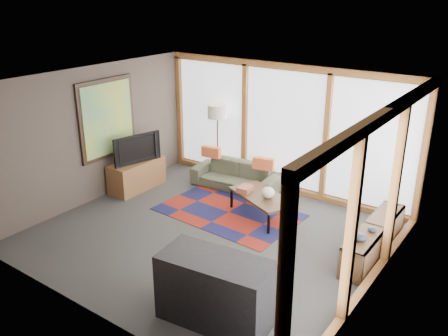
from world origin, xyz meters
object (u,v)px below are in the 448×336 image
Objects in this scene: tv_console at (137,175)px; television at (135,148)px; coffee_table at (262,206)px; bar_counter at (216,290)px; bookshelf at (374,239)px; floor_lamp at (217,142)px; sofa at (236,175)px.

television is at bearing -51.68° from tv_console.
tv_console is at bearing -172.15° from coffee_table.
bar_counter reaches higher than coffee_table.
coffee_table is at bearing -66.68° from television.
coffee_table is 0.91× the size of bar_counter.
tv_console is (-4.88, -0.31, 0.06)m from bookshelf.
floor_lamp is 1.85m from tv_console.
bookshelf is at bearing 61.81° from bar_counter.
tv_console is at bearing 140.73° from bar_counter.
coffee_table is (1.14, -0.84, -0.06)m from sofa.
sofa is 1.42m from coffee_table.
tv_console reaches higher than sofa.
tv_console is 4.52m from bar_counter.
sofa is 4.24m from bar_counter.
coffee_table is at bearing -42.40° from sofa.
sofa is 1.31× the size of bar_counter.
coffee_table is 2.82m from tv_console.
television is at bearing -175.91° from bookshelf.
bar_counter is (2.16, -3.64, 0.18)m from sofa.
bar_counter reaches higher than tv_console.
sofa is 2.06m from tv_console.
television reaches higher than sofa.
floor_lamp reaches higher than bookshelf.
sofa is 1.44× the size of coffee_table.
coffee_table is at bearing 7.85° from tv_console.
floor_lamp is at bearing -17.64° from television.
television is (-4.85, -0.35, 0.66)m from bookshelf.
coffee_table is 0.64× the size of bookshelf.
television is (-0.96, -1.51, 0.09)m from floor_lamp.
sofa is 0.93× the size of bookshelf.
bar_counter is at bearing -107.49° from television.
tv_console is (-0.99, -1.48, -0.51)m from floor_lamp.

